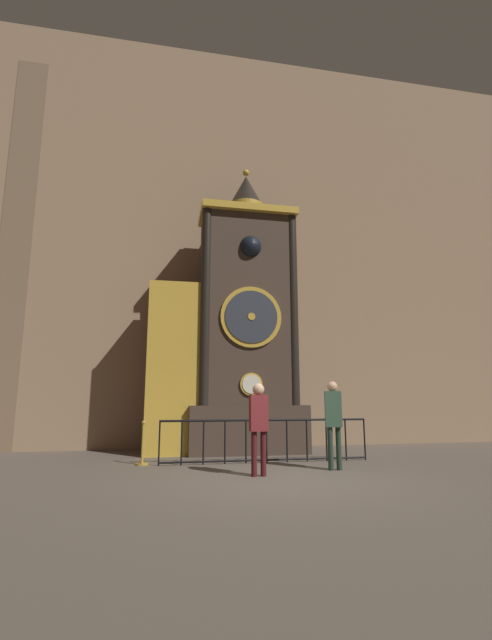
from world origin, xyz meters
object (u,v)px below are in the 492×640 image
(visitor_near, at_px, (259,419))
(stanchion_post, at_px, (142,451))
(visitor_far, at_px, (333,416))
(clock_tower, at_px, (232,332))

(visitor_near, bearing_deg, stanchion_post, 139.75)
(visitor_near, relative_size, visitor_far, 0.96)
(visitor_near, xyz_separation_m, visitor_far, (1.69, 0.40, 0.03))
(visitor_near, distance_m, visitor_far, 1.74)
(visitor_near, height_order, stanchion_post, visitor_near)
(stanchion_post, bearing_deg, visitor_far, -20.49)
(visitor_near, distance_m, stanchion_post, 3.00)
(clock_tower, xyz_separation_m, stanchion_post, (-2.28, -1.75, -3.01))
(clock_tower, relative_size, stanchion_post, 8.76)
(visitor_near, xyz_separation_m, stanchion_post, (-2.23, 1.86, -0.75))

